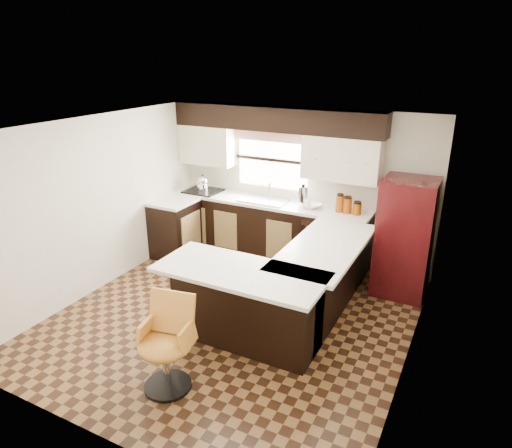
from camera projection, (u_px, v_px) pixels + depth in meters
The scene contains 30 objects.
floor at pixel (234, 317), 5.80m from camera, with size 4.40×4.40×0.00m, color #49301A.
ceiling at pixel (230, 127), 4.95m from camera, with size 4.40×4.40×0.00m, color silver.
wall_back at pixel (301, 185), 7.20m from camera, with size 4.40×4.40×0.00m, color beige.
wall_front at pixel (91, 321), 3.54m from camera, with size 4.40×4.40×0.00m, color beige.
wall_left at pixel (100, 204), 6.27m from camera, with size 4.40×4.40×0.00m, color beige.
wall_right at pixel (417, 265), 4.48m from camera, with size 4.40×4.40×0.00m, color beige.
base_cab_back at pixel (267, 230), 7.41m from camera, with size 3.30×0.60×0.90m, color black.
base_cab_left at pixel (175, 229), 7.45m from camera, with size 0.60×0.70×0.90m, color black.
counter_back at pixel (267, 202), 7.24m from camera, with size 3.30×0.60×0.04m, color silver.
counter_left at pixel (174, 202), 7.28m from camera, with size 0.60×0.70×0.04m, color silver.
soffit at pixel (275, 119), 6.87m from camera, with size 3.40×0.35×0.36m, color black.
upper_cab_left at pixel (208, 145), 7.57m from camera, with size 0.94×0.35×0.64m, color beige.
upper_cab_right at pixel (342, 159), 6.59m from camera, with size 1.14×0.35×0.64m, color beige.
window_pane at pixel (272, 160), 7.28m from camera, with size 1.20×0.02×0.90m, color white.
valance at pixel (272, 136), 7.11m from camera, with size 1.30×0.06×0.18m, color #D19B93.
sink at pixel (264, 200), 7.24m from camera, with size 0.75×0.45×0.03m, color #B2B2B7.
dishwasher at pixel (319, 249), 6.75m from camera, with size 0.58×0.03×0.78m, color black.
cooktop at pixel (203, 191), 7.73m from camera, with size 0.58×0.50×0.03m, color black.
peninsula_long at pixel (319, 280), 5.77m from camera, with size 0.60×1.95×0.90m, color black.
peninsula_return at pixel (246, 306), 5.19m from camera, with size 1.65×0.60×0.90m, color black.
counter_pen_long at pixel (325, 247), 5.59m from camera, with size 0.84×1.95×0.04m, color silver.
counter_pen_return at pixel (240, 272), 4.95m from camera, with size 1.89×0.84×0.04m, color silver.
refrigerator at pixel (405, 238), 6.15m from camera, with size 0.70×0.67×1.63m, color #3B090C.
bar_chair at pixel (165, 346), 4.42m from camera, with size 0.52×0.52×0.97m, color orange, non-canonical shape.
kettle at pixel (203, 182), 7.67m from camera, with size 0.20×0.20×0.27m, color silver, non-canonical shape.
percolator at pixel (303, 197), 6.93m from camera, with size 0.15×0.15×0.32m, color silver.
mixing_bowl at pixel (312, 206), 6.91m from camera, with size 0.28×0.28×0.07m, color white.
canister_large at pixel (340, 204), 6.71m from camera, with size 0.12×0.12×0.25m, color #833D08.
canister_med at pixel (347, 206), 6.66m from camera, with size 0.13×0.13×0.23m, color #833D08.
canister_small at pixel (357, 209), 6.61m from camera, with size 0.13×0.13×0.17m, color #833D08.
Camera 1 is at (2.53, -4.32, 3.16)m, focal length 32.00 mm.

